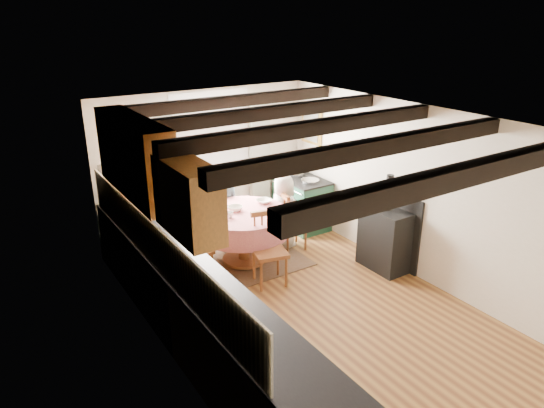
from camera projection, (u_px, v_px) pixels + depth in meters
floor at (306, 308)px, 6.33m from camera, size 3.60×5.50×0.00m
ceiling at (312, 120)px, 5.47m from camera, size 3.60×5.50×0.00m
wall_back at (206, 164)px, 8.05m from camera, size 3.60×0.00×2.40m
wall_front at (529, 341)px, 3.75m from camera, size 3.60×0.00×2.40m
wall_left at (164, 259)px, 4.99m from camera, size 0.00×5.50×2.40m
wall_right at (415, 192)px, 6.81m from camera, size 0.00×5.50×2.40m
beam_a at (465, 174)px, 3.93m from camera, size 3.60×0.16×0.16m
beam_b at (376, 147)px, 4.72m from camera, size 3.60×0.16×0.16m
beam_c at (311, 128)px, 5.50m from camera, size 3.60×0.16×0.16m
beam_d at (263, 113)px, 6.28m from camera, size 3.60×0.16×0.16m
beam_e at (226, 102)px, 7.07m from camera, size 3.60×0.16×0.16m
splash_left at (155, 247)px, 5.23m from camera, size 0.02×4.50×0.55m
splash_back at (147, 175)px, 7.53m from camera, size 1.40×0.02×0.55m
base_cabinet_left at (196, 315)px, 5.41m from camera, size 0.60×5.30×0.88m
base_cabinet_back at (155, 228)px, 7.56m from camera, size 1.30×0.60×0.88m
worktop_left at (195, 277)px, 5.26m from camera, size 0.64×5.30×0.04m
worktop_back at (152, 200)px, 7.38m from camera, size 1.30×0.64×0.04m
wall_cabinet_glass at (134, 156)px, 5.74m from camera, size 0.34×1.80×0.90m
wall_cabinet_solid at (188, 199)px, 4.59m from camera, size 0.34×0.90×0.70m
window_frame at (211, 140)px, 7.95m from camera, size 1.34×0.03×1.54m
window_pane at (211, 140)px, 7.95m from camera, size 1.20×0.01×1.40m
curtain_left at (165, 180)px, 7.63m from camera, size 0.35×0.10×2.10m
curtain_right at (260, 163)px, 8.49m from camera, size 0.35×0.10×2.10m
curtain_rod at (212, 102)px, 7.66m from camera, size 2.00×0.03×0.03m
wall_picture at (312, 126)px, 8.42m from camera, size 0.04×0.50×0.60m
wall_plate at (262, 127)px, 8.38m from camera, size 0.30×0.02×0.30m
rug at (244, 261)px, 7.49m from camera, size 1.73×1.34×0.01m
dining_table at (244, 237)px, 7.35m from camera, size 1.34×1.34×0.81m
chair_near at (270, 250)px, 6.72m from camera, size 0.54×0.55×1.02m
chair_left at (196, 249)px, 6.84m from camera, size 0.47×0.45×0.93m
chair_right at (293, 220)px, 7.78m from camera, size 0.49×0.47×0.95m
aga_range at (302, 202)px, 8.59m from camera, size 0.62×0.96×0.88m
cast_iron_stove at (386, 223)px, 7.08m from camera, size 0.43×0.71×1.42m
child_far at (225, 208)px, 7.92m from camera, size 0.50×0.40×1.19m
child_right at (284, 211)px, 7.80m from camera, size 0.49×0.64×1.18m
bowl_a at (264, 201)px, 7.53m from camera, size 0.25×0.25×0.05m
bowl_b at (235, 208)px, 7.24m from camera, size 0.26×0.26×0.07m
cup at (230, 215)px, 6.98m from camera, size 0.09×0.09×0.09m
canister_tall at (135, 194)px, 7.23m from camera, size 0.14×0.14×0.25m
canister_wide at (148, 190)px, 7.41m from camera, size 0.19×0.19×0.21m
canister_slim at (174, 187)px, 7.49m from camera, size 0.09×0.09×0.25m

